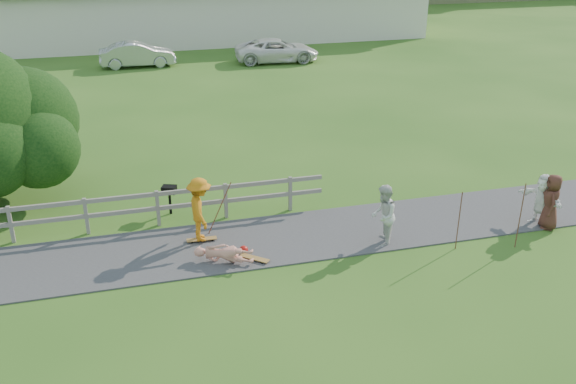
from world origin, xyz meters
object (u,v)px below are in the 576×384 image
car_white (277,50)px  bbq (170,200)px  car_silver (137,55)px  spectator_a (383,216)px  spectator_d (542,200)px  skater_rider (200,213)px  skater_fallen (224,254)px  spectator_c (551,202)px

car_white → bbq: size_ratio=5.69×
car_silver → spectator_a: bearing=-168.5°
spectator_d → bbq: bearing=-126.9°
car_silver → bbq: bearing=179.2°
skater_rider → spectator_a: skater_rider is taller
spectator_d → car_silver: size_ratio=0.35×
skater_fallen → spectator_c: spectator_c is taller
car_silver → car_white: car_silver is taller
skater_rider → spectator_c: (9.84, -1.78, -0.08)m
spectator_d → car_silver: spectator_d is taller
skater_rider → spectator_a: 5.00m
spectator_d → spectator_c: bearing=0.9°
spectator_a → spectator_c: 5.07m
bbq → car_silver: bearing=111.0°
skater_fallen → spectator_d: bearing=-64.1°
skater_rider → car_white: size_ratio=0.35×
spectator_c → bbq: bearing=-83.9°
skater_fallen → car_silver: (-0.73, 25.05, 0.45)m
spectator_c → spectator_d: 0.30m
spectator_d → car_white: spectator_d is taller
spectator_a → car_silver: spectator_a is taller
spectator_a → car_white: bearing=-159.6°
spectator_a → car_white: size_ratio=0.34×
skater_fallen → spectator_a: size_ratio=0.89×
spectator_c → car_white: (-1.75, 24.59, -0.11)m
spectator_a → spectator_c: size_ratio=1.06×
spectator_d → car_white: (-1.66, 24.31, -0.07)m
skater_rider → spectator_a: (4.79, -1.45, -0.03)m
spectator_a → skater_fallen: bearing=-63.2°
car_white → spectator_d: bearing=-171.3°
bbq → spectator_a: bearing=-11.6°
spectator_c → car_white: spectator_c is taller
skater_rider → skater_fallen: (0.38, -1.35, -0.62)m
skater_fallen → bbq: 3.61m
spectator_c → car_white: size_ratio=0.32×
spectator_c → spectator_d: (-0.09, 0.28, -0.04)m
skater_fallen → bbq: (-1.02, 3.46, 0.17)m
bbq → skater_rider: bearing=-51.5°
spectator_c → car_silver: (-10.19, 25.48, -0.09)m
skater_fallen → spectator_a: spectator_a is taller
skater_rider → spectator_c: 10.00m
skater_rider → skater_fallen: 1.53m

